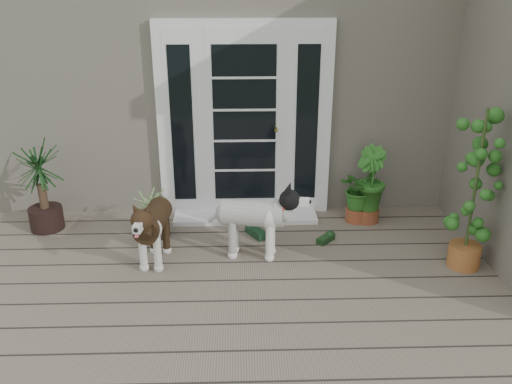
{
  "coord_description": "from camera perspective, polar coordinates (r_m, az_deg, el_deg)",
  "views": [
    {
      "loc": [
        -0.25,
        -3.17,
        2.69
      ],
      "look_at": [
        -0.1,
        1.75,
        0.7
      ],
      "focal_mm": 37.91,
      "sensor_mm": 36.0,
      "label": 1
    }
  ],
  "objects": [
    {
      "name": "deck",
      "position": [
        4.44,
        1.89,
        -14.32
      ],
      "size": [
        6.2,
        4.6,
        0.12
      ],
      "primitive_type": "cube",
      "color": "#6B5B4C",
      "rests_on": "ground"
    },
    {
      "name": "house_main",
      "position": [
        7.9,
        0.08,
        13.74
      ],
      "size": [
        7.4,
        4.0,
        3.1
      ],
      "primitive_type": "cube",
      "color": "#665E54",
      "rests_on": "ground"
    },
    {
      "name": "door_unit",
      "position": [
        5.96,
        -1.22,
        7.49
      ],
      "size": [
        1.9,
        0.14,
        2.15
      ],
      "primitive_type": "cube",
      "color": "white",
      "rests_on": "deck"
    },
    {
      "name": "door_step",
      "position": [
        6.12,
        -1.12,
        -2.54
      ],
      "size": [
        1.6,
        0.4,
        0.05
      ],
      "primitive_type": "cube",
      "color": "white",
      "rests_on": "deck"
    },
    {
      "name": "brindle_dog",
      "position": [
        5.19,
        -10.72,
        -4.11
      ],
      "size": [
        0.41,
        0.8,
        0.64
      ],
      "primitive_type": null,
      "rotation": [
        0.0,
        0.0,
        3.03
      ],
      "color": "#342313",
      "rests_on": "deck"
    },
    {
      "name": "white_dog",
      "position": [
        5.2,
        -0.37,
        -3.52
      ],
      "size": [
        0.84,
        0.46,
        0.66
      ],
      "primitive_type": null,
      "rotation": [
        0.0,
        0.0,
        -1.74
      ],
      "color": "silver",
      "rests_on": "deck"
    },
    {
      "name": "spider_plant",
      "position": [
        5.73,
        -10.82,
        -1.85
      ],
      "size": [
        0.69,
        0.69,
        0.58
      ],
      "primitive_type": null,
      "rotation": [
        0.0,
        0.0,
        -0.34
      ],
      "color": "#A5BE75",
      "rests_on": "deck"
    },
    {
      "name": "yucca",
      "position": [
        6.12,
        -21.7,
        0.51
      ],
      "size": [
        0.68,
        0.68,
        0.97
      ],
      "primitive_type": null,
      "rotation": [
        0.0,
        0.0,
        -0.02
      ],
      "color": "black",
      "rests_on": "deck"
    },
    {
      "name": "herb_a",
      "position": [
        6.06,
        10.66,
        -0.66
      ],
      "size": [
        0.6,
        0.6,
        0.54
      ],
      "primitive_type": "imported",
      "rotation": [
        0.0,
        0.0,
        0.76
      ],
      "color": "#2A5E1A",
      "rests_on": "deck"
    },
    {
      "name": "herb_b",
      "position": [
        6.07,
        11.75,
        -0.26
      ],
      "size": [
        0.52,
        0.52,
        0.64
      ],
      "primitive_type": "imported",
      "rotation": [
        0.0,
        0.0,
        1.85
      ],
      "color": "#21651C",
      "rests_on": "deck"
    },
    {
      "name": "herb_c",
      "position": [
        6.4,
        21.54,
        -0.87
      ],
      "size": [
        0.45,
        0.45,
        0.5
      ],
      "primitive_type": "imported",
      "rotation": [
        0.0,
        0.0,
        3.96
      ],
      "color": "#214E16",
      "rests_on": "deck"
    },
    {
      "name": "sapling",
      "position": [
        5.21,
        22.1,
        0.33
      ],
      "size": [
        0.49,
        0.49,
        1.58
      ],
      "primitive_type": null,
      "rotation": [
        0.0,
        0.0,
        -0.05
      ],
      "color": "#255518",
      "rests_on": "deck"
    },
    {
      "name": "clog_left",
      "position": [
        5.71,
        0.04,
        -4.18
      ],
      "size": [
        0.3,
        0.36,
        0.1
      ],
      "primitive_type": null,
      "rotation": [
        0.0,
        0.0,
        0.54
      ],
      "color": "#16381F",
      "rests_on": "deck"
    },
    {
      "name": "clog_right",
      "position": [
        5.64,
        7.37,
        -4.85
      ],
      "size": [
        0.27,
        0.27,
        0.08
      ],
      "primitive_type": null,
      "rotation": [
        0.0,
        0.0,
        -0.75
      ],
      "color": "#153415",
      "rests_on": "deck"
    }
  ]
}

